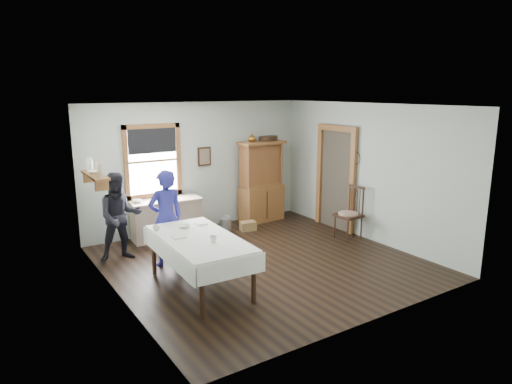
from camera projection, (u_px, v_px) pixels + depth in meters
room at (263, 187)px, 7.68m from camera, size 5.01×5.01×2.70m
window at (153, 157)px, 9.11m from camera, size 1.18×0.07×1.48m
doorway at (336, 175)px, 9.72m from camera, size 0.09×1.14×2.22m
wall_shelf at (94, 174)px, 7.64m from camera, size 0.24×1.00×0.44m
framed_picture at (205, 157)px, 9.73m from camera, size 0.30×0.04×0.40m
rug_beater at (356, 152)px, 9.15m from camera, size 0.01×0.27×0.27m
work_counter at (166, 219)px, 9.18m from camera, size 1.44×0.63×0.81m
china_hutch at (261, 182)px, 10.33m from camera, size 1.10×0.57×1.82m
dining_table at (200, 262)px, 6.87m from camera, size 1.13×2.04×0.80m
spindle_chair at (349, 213)px, 9.09m from camera, size 0.52×0.52×1.09m
pail at (225, 224)px, 9.74m from camera, size 0.32×0.32×0.26m
wicker_basket at (248, 226)px, 9.76m from camera, size 0.37×0.29×0.19m
woman_blue at (166, 222)px, 7.71m from camera, size 0.56×0.37×1.53m
figure_dark at (120, 220)px, 7.96m from camera, size 0.77×0.63×1.45m
table_cup_a at (156, 228)px, 7.09m from camera, size 0.13×0.13×0.09m
table_cup_b at (213, 239)px, 6.55m from camera, size 0.13×0.13×0.10m
table_bowl at (184, 226)px, 7.25m from camera, size 0.26×0.26×0.05m
counter_book at (167, 199)px, 9.10m from camera, size 0.15×0.21×0.02m
counter_bowl at (137, 201)px, 8.84m from camera, size 0.20×0.20×0.06m
shelf_bowl at (94, 172)px, 7.64m from camera, size 0.22×0.22×0.05m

